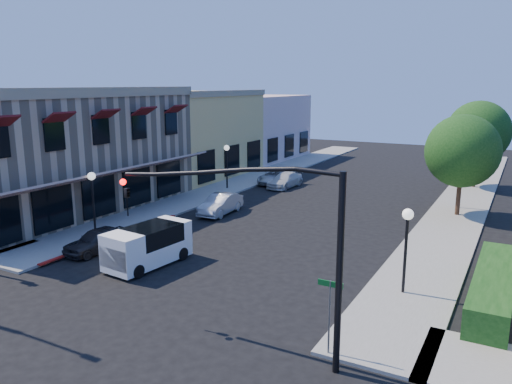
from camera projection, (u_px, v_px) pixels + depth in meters
The scene contains 21 objects.
ground at pixel (100, 330), 17.17m from camera, with size 120.00×120.00×0.00m, color black.
sidewalk_left at pixel (254, 178), 44.41m from camera, with size 3.50×50.00×0.12m, color gray.
sidewalk_right at pixel (465, 200), 36.22m from camera, with size 3.50×50.00×0.12m, color gray.
curb_red_strip at pixel (117, 239), 27.26m from camera, with size 0.25×10.00×0.06m, color maroon.
corner_brick_building at pixel (49, 150), 32.97m from camera, with size 11.77×18.20×8.10m.
yellow_stucco_building at pixel (185, 134), 45.91m from camera, with size 10.00×12.00×7.60m, color #E0C264.
pink_stucco_building at pixel (249, 127), 56.27m from camera, with size 10.00×12.00×7.00m, color #D7A8A2.
hedge at pixel (492, 302), 19.41m from camera, with size 1.40×8.00×1.10m, color #123D11.
street_tree_a at pixel (462, 151), 31.03m from camera, with size 4.56×4.56×6.48m.
street_tree_b at pixel (478, 132), 39.53m from camera, with size 4.94×4.94×7.02m.
signal_mast_arm at pixel (272, 229), 14.84m from camera, with size 8.01×0.39×6.00m.
street_name_sign at pixel (330, 306), 15.18m from camera, with size 0.80×0.06×2.50m.
lamppost_left_near at pixel (92, 187), 27.42m from camera, with size 0.44×0.44×3.57m.
lamppost_left_far at pixel (227, 156), 39.43m from camera, with size 0.44×0.44×3.57m.
lamppost_right_near at pixel (407, 229), 19.47m from camera, with size 0.44×0.44×3.57m.
lamppost_right_far at pixel (459, 169), 33.19m from camera, with size 0.44×0.44×3.57m.
white_van at pixel (147, 244), 23.08m from camera, with size 2.21×4.31×1.84m.
parked_car_a at pixel (98, 240), 25.08m from camera, with size 1.44×3.58×1.22m, color black.
parked_car_b at pixel (221, 204), 32.35m from camera, with size 1.37×3.94×1.30m, color #B6B8BC.
parked_car_c at pixel (285, 180), 40.73m from camera, with size 1.65×4.05×1.18m, color silver.
parked_car_d at pixel (275, 177), 42.24m from camera, with size 1.96×4.26×1.18m, color #B2B4B7.
Camera 1 is at (12.27, -11.25, 8.32)m, focal length 35.00 mm.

